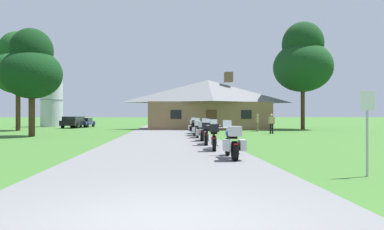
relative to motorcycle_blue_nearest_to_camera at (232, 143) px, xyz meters
name	(u,v)px	position (x,y,z in m)	size (l,w,h in m)	color
ground_plane	(167,137)	(-2.27, 13.20, -0.61)	(500.00, 500.00, 0.00)	#386628
asphalt_driveway	(167,138)	(-2.27, 11.20, -0.58)	(6.40, 80.00, 0.06)	slate
motorcycle_blue_nearest_to_camera	(232,143)	(0.00, 0.00, 0.00)	(0.72, 2.08, 1.30)	black
motorcycle_yellow_second_in_row	(214,137)	(-0.20, 3.04, 0.01)	(0.73, 2.08, 1.30)	black
motorcycle_white_third_in_row	(207,133)	(-0.22, 5.77, 0.01)	(0.76, 2.08, 1.30)	black
motorcycle_silver_fourth_in_row	(203,131)	(-0.13, 8.35, 0.00)	(0.99, 2.06, 1.30)	black
motorcycle_yellow_fifth_in_row	(197,129)	(-0.22, 11.07, 0.00)	(0.82, 2.08, 1.30)	black
motorcycle_red_sixth_in_row	(194,128)	(-0.26, 13.45, 0.00)	(0.73, 2.08, 1.30)	black
motorcycle_blue_farthest_in_row	(193,127)	(-0.14, 16.21, 0.00)	(0.85, 2.08, 1.30)	black
stone_lodge	(208,104)	(2.27, 26.24, 2.22)	(13.75, 6.58, 6.39)	brown
bystander_tan_shirt_near_lodge	(257,122)	(6.35, 20.44, 0.34)	(0.27, 0.55, 1.69)	#75664C
bystander_tan_shirt_beside_signpost	(272,123)	(6.42, 16.25, 0.32)	(0.53, 0.31, 1.67)	black
metal_signpost_roadside	(367,123)	(2.81, -3.22, 0.74)	(0.36, 0.06, 2.14)	#9EA0A5
tree_right_of_lodge	(303,60)	(12.68, 25.06, 7.02)	(6.44, 6.44, 11.86)	#422D19
tree_left_near	(32,67)	(-12.09, 14.09, 4.46)	(4.28, 4.28, 7.89)	#422D19
tree_left_far	(18,66)	(-17.19, 23.73, 5.91)	(5.20, 5.20, 9.95)	#422D19
metal_silo_distant	(52,97)	(-17.95, 35.79, 3.39)	(2.94, 2.94, 7.99)	#B2B7BC
parked_black_suv_far_left	(74,122)	(-13.66, 30.97, 0.17)	(2.27, 4.75, 1.40)	black
parked_navy_sedan_far_left	(84,122)	(-13.12, 33.61, 0.03)	(2.13, 4.32, 1.20)	navy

